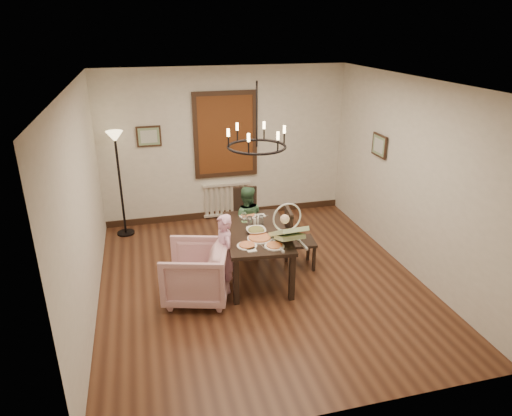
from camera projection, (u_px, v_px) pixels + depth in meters
name	position (u px, v px, depth m)	size (l,w,h in m)	color
room_shell	(254.00, 182.00, 6.41)	(4.51, 5.00, 2.81)	#56311D
dining_table	(257.00, 236.00, 6.54)	(1.03, 1.63, 0.72)	black
chair_far	(247.00, 216.00, 7.69)	(0.40, 0.40, 0.91)	black
chair_right	(301.00, 238.00, 6.84)	(0.42, 0.42, 0.96)	black
armchair	(196.00, 273.00, 6.07)	(0.83, 0.85, 0.77)	#D4A2A4
elderly_woman	(224.00, 260.00, 6.22)	(0.34, 0.23, 0.94)	#DF9DBE
seated_man	(246.00, 226.00, 7.24)	(0.46, 0.36, 0.95)	#385F40
baby_bouncer	(288.00, 230.00, 6.07)	(0.43, 0.59, 0.39)	#C3E39D
salad_bowl	(256.00, 231.00, 6.41)	(0.33, 0.33, 0.08)	white
pizza_platter	(260.00, 238.00, 6.24)	(0.35, 0.35, 0.04)	tan
drinking_glass	(250.00, 221.00, 6.64)	(0.08, 0.08, 0.15)	silver
window_blinds	(226.00, 135.00, 8.21)	(1.00, 0.03, 1.40)	#562F11
radiator	(227.00, 199.00, 8.70)	(0.92, 0.12, 0.62)	silver
picture_back	(149.00, 136.00, 7.89)	(0.42, 0.03, 0.36)	black
picture_right	(379.00, 145.00, 7.31)	(0.42, 0.03, 0.36)	black
floor_lamp	(120.00, 186.00, 7.76)	(0.30, 0.30, 1.80)	black
chandelier	(257.00, 147.00, 6.05)	(0.80, 0.80, 0.04)	black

